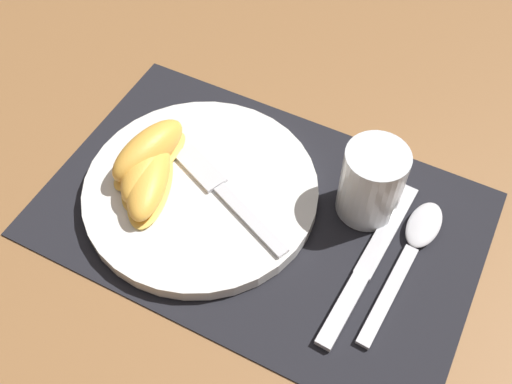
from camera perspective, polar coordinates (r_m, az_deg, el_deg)
ground_plane at (r=0.66m, az=0.41°, el=-2.16°), size 3.00×3.00×0.00m
placemat at (r=0.65m, az=0.41°, el=-2.06°), size 0.47×0.30×0.00m
plate at (r=0.66m, az=-5.26°, el=0.12°), size 0.26×0.26×0.02m
juice_glass at (r=0.64m, az=10.88°, el=0.61°), size 0.07×0.07×0.09m
knife at (r=0.63m, az=10.59°, el=-6.81°), size 0.03×0.22×0.01m
spoon at (r=0.65m, az=14.90°, el=-4.66°), size 0.04×0.19×0.01m
fork at (r=0.65m, az=-3.24°, el=0.13°), size 0.17×0.09×0.00m
citrus_wedge_0 at (r=0.67m, az=-10.19°, el=3.76°), size 0.06×0.11×0.04m
citrus_wedge_1 at (r=0.66m, az=-10.54°, el=2.12°), size 0.07×0.11×0.03m
citrus_wedge_2 at (r=0.65m, az=-10.15°, el=1.27°), size 0.09×0.13×0.03m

